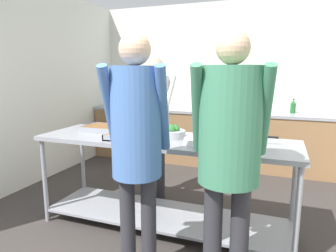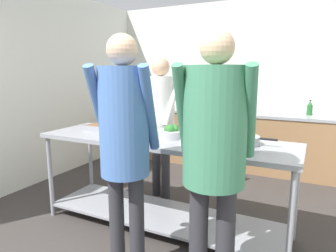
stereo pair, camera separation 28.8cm
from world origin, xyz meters
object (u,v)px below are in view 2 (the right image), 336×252
cook_behind_counter (161,112)px  water_bottle (310,108)px  sauce_pan (244,140)px  guest_serving_left (124,133)px  broccoli_bowl (171,133)px  plate_stack (195,142)px  guest_serving_right (214,142)px  serving_tray_vegetables (128,135)px  serving_tray_roast (108,127)px

cook_behind_counter → water_bottle: size_ratio=7.62×
sauce_pan → guest_serving_left: bearing=-125.9°
broccoli_bowl → water_bottle: size_ratio=1.18×
sauce_pan → plate_stack: bearing=-153.6°
water_bottle → sauce_pan: bearing=-101.8°
plate_stack → water_bottle: water_bottle is taller
broccoli_bowl → guest_serving_left: guest_serving_left is taller
cook_behind_counter → water_bottle: 2.29m
broccoli_bowl → guest_serving_right: guest_serving_right is taller
broccoli_bowl → sauce_pan: broccoli_bowl is taller
serving_tray_vegetables → guest_serving_right: guest_serving_right is taller
sauce_pan → cook_behind_counter: bearing=153.3°
broccoli_bowl → sauce_pan: 0.67m
serving_tray_roast → water_bottle: (1.92, 2.21, 0.07)m
serving_tray_vegetables → cook_behind_counter: (-0.06, 0.79, 0.12)m
serving_tray_vegetables → serving_tray_roast: bearing=149.5°
serving_tray_roast → guest_serving_right: bearing=-28.8°
serving_tray_roast → guest_serving_right: 1.65m
guest_serving_right → broccoli_bowl: bearing=131.9°
serving_tray_vegetables → guest_serving_right: bearing=-28.0°
sauce_pan → water_bottle: 2.28m
serving_tray_roast → plate_stack: size_ratio=1.58×
serving_tray_roast → plate_stack: serving_tray_roast is taller
guest_serving_left → water_bottle: (1.09, 3.10, -0.10)m
plate_stack → water_bottle: (0.84, 2.42, 0.07)m
plate_stack → serving_tray_vegetables: bearing=-175.6°
broccoli_bowl → serving_tray_vegetables: bearing=-152.0°
serving_tray_roast → cook_behind_counter: size_ratio=0.25×
serving_tray_vegetables → water_bottle: size_ratio=1.75×
serving_tray_roast → water_bottle: 2.93m
serving_tray_vegetables → guest_serving_left: 0.77m
sauce_pan → broccoli_bowl: bearing=-176.0°
broccoli_bowl → serving_tray_roast: bearing=175.3°
plate_stack → water_bottle: bearing=70.8°
serving_tray_roast → serving_tray_vegetables: 0.50m
sauce_pan → cook_behind_counter: 1.23m
water_bottle → broccoli_bowl: bearing=-116.5°
broccoli_bowl → guest_serving_right: (0.65, -0.73, 0.14)m
sauce_pan → cook_behind_counter: cook_behind_counter is taller
plate_stack → cook_behind_counter: cook_behind_counter is taller
water_bottle → plate_stack: bearing=-109.2°
guest_serving_left → water_bottle: bearing=70.6°
broccoli_bowl → guest_serving_left: (0.04, -0.82, 0.15)m
water_bottle → cook_behind_counter: bearing=-132.8°
sauce_pan → cook_behind_counter: size_ratio=0.25×
broccoli_bowl → plate_stack: size_ratio=1.00×
serving_tray_roast → broccoli_bowl: (0.79, -0.06, 0.02)m
plate_stack → serving_tray_roast: bearing=169.3°
serving_tray_vegetables → water_bottle: bearing=58.8°
serving_tray_roast → plate_stack: (1.08, -0.20, -0.00)m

